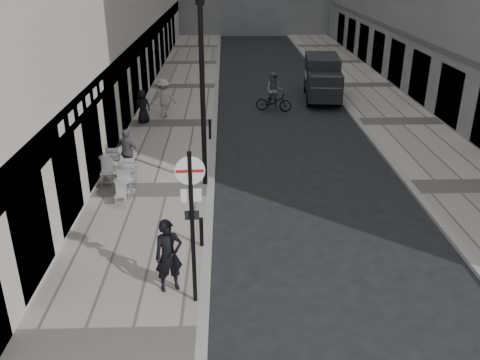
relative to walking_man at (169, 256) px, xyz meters
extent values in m
cube|color=#A19D92|center=(-1.18, 13.34, -0.97)|extent=(4.00, 60.00, 0.12)
cube|color=#A19D92|center=(9.82, 13.34, -0.97)|extent=(4.00, 60.00, 0.12)
imported|color=black|center=(0.00, 0.00, 0.00)|extent=(0.77, 0.63, 1.83)
cylinder|color=black|center=(0.62, -0.48, 0.93)|extent=(0.09, 0.09, 3.69)
cylinder|color=white|center=(0.62, -0.48, 2.35)|extent=(0.63, 0.08, 0.63)
cube|color=#B21414|center=(0.62, -0.50, 2.35)|extent=(0.58, 0.06, 0.06)
cube|color=white|center=(0.62, -0.45, 1.77)|extent=(0.44, 0.06, 0.29)
cylinder|color=black|center=(0.62, 6.17, 2.14)|extent=(0.16, 0.16, 6.10)
cylinder|color=black|center=(0.67, 1.97, -0.51)|extent=(0.11, 0.11, 0.81)
cylinder|color=black|center=(0.67, 10.96, -0.50)|extent=(0.11, 0.11, 0.83)
cylinder|color=black|center=(5.87, 16.58, -0.67)|extent=(0.32, 0.74, 0.72)
cylinder|color=black|center=(7.46, 16.42, -0.67)|extent=(0.32, 0.74, 0.72)
cylinder|color=black|center=(6.18, 19.64, -0.67)|extent=(0.32, 0.74, 0.72)
cylinder|color=black|center=(7.76, 19.48, -0.67)|extent=(0.32, 0.74, 0.72)
cube|color=black|center=(6.90, 18.84, 0.37)|extent=(2.12, 3.42, 1.81)
cube|color=black|center=(6.66, 16.41, 0.10)|extent=(1.96, 1.80, 1.27)
cube|color=#1E2328|center=(6.59, 15.74, 0.46)|extent=(1.61, 0.47, 0.67)
imported|color=black|center=(3.89, 15.70, -0.54)|extent=(1.97, 1.07, 0.98)
imported|color=#57575C|center=(3.89, 15.70, 0.06)|extent=(1.04, 0.89, 1.85)
imported|color=#525156|center=(-2.21, 7.19, -0.07)|extent=(1.07, 0.78, 1.68)
imported|color=#A5A098|center=(-1.69, 14.42, 0.03)|extent=(1.28, 0.82, 1.88)
imported|color=black|center=(-2.59, 13.47, -0.13)|extent=(0.92, 0.83, 1.57)
cylinder|color=silver|center=(-1.98, 5.60, -0.90)|extent=(0.49, 0.49, 0.03)
cylinder|color=silver|center=(-1.98, 5.60, -0.49)|extent=(0.07, 0.07, 0.82)
cylinder|color=silver|center=(-1.98, 5.60, -0.08)|extent=(0.78, 0.78, 0.03)
cylinder|color=#B3B3B5|center=(-2.78, 6.77, -0.90)|extent=(0.47, 0.47, 0.03)
cylinder|color=#B3B3B5|center=(-2.78, 6.77, -0.51)|extent=(0.06, 0.06, 0.79)
cylinder|color=#B3B3B5|center=(-2.78, 6.77, -0.12)|extent=(0.74, 0.74, 0.03)
cylinder|color=silver|center=(-1.98, 4.96, -0.90)|extent=(0.40, 0.40, 0.03)
cylinder|color=silver|center=(-1.98, 4.96, -0.57)|extent=(0.06, 0.06, 0.68)
cylinder|color=silver|center=(-1.98, 4.96, -0.23)|extent=(0.64, 0.64, 0.03)
camera|label=1|loc=(1.38, -10.18, 6.39)|focal=38.00mm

